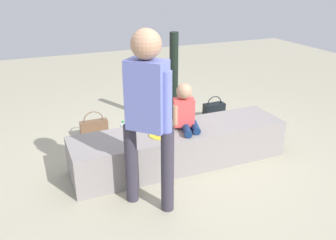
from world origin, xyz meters
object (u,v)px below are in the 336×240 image
object	(u,v)px
gift_bag	(222,125)
handbag_black_leather	(214,111)
cake_box_white	(146,132)
cake_plate	(160,133)
party_cup_red	(169,134)
child_seated	(185,110)
water_bottle_near_gift	(123,129)
handbag_brown_canvas	(94,128)
adult_standing	(148,107)

from	to	relation	value
gift_bag	handbag_black_leather	world-z (taller)	handbag_black_leather
gift_bag	cake_box_white	world-z (taller)	gift_bag
cake_plate	party_cup_red	distance (m)	0.88
party_cup_red	cake_plate	bearing A→B (deg)	-119.00
gift_bag	cake_box_white	size ratio (longest dim) A/B	0.99
cake_plate	cake_box_white	world-z (taller)	cake_plate
child_seated	water_bottle_near_gift	world-z (taller)	child_seated
handbag_black_leather	handbag_brown_canvas	distance (m)	1.64
adult_standing	cake_plate	bearing A→B (deg)	59.03
party_cup_red	cake_box_white	bearing A→B (deg)	153.63
cake_plate	gift_bag	xyz separation A→B (m)	(1.04, 0.51, -0.29)
child_seated	cake_plate	size ratio (longest dim) A/B	2.16
adult_standing	gift_bag	bearing A→B (deg)	36.93
cake_box_white	cake_plate	bearing A→B (deg)	-99.35
handbag_brown_canvas	gift_bag	bearing A→B (deg)	-20.37
cake_plate	handbag_brown_canvas	world-z (taller)	cake_plate
cake_plate	gift_bag	world-z (taller)	cake_plate
child_seated	cake_box_white	size ratio (longest dim) A/B	1.50
water_bottle_near_gift	party_cup_red	xyz separation A→B (m)	(0.50, -0.28, -0.04)
child_seated	cake_plate	world-z (taller)	child_seated
gift_bag	handbag_brown_canvas	bearing A→B (deg)	159.63
cake_plate	cake_box_white	bearing A→B (deg)	80.65
adult_standing	water_bottle_near_gift	size ratio (longest dim) A/B	7.83
gift_bag	handbag_black_leather	size ratio (longest dim) A/B	0.91
gift_bag	handbag_black_leather	distance (m)	0.49
handbag_black_leather	water_bottle_near_gift	bearing A→B (deg)	-179.77
adult_standing	cake_plate	size ratio (longest dim) A/B	6.81
child_seated	party_cup_red	distance (m)	0.86
adult_standing	water_bottle_near_gift	distance (m)	1.70
cake_plate	gift_bag	bearing A→B (deg)	26.03
child_seated	handbag_brown_canvas	size ratio (longest dim) A/B	1.41
adult_standing	cake_plate	world-z (taller)	adult_standing
party_cup_red	handbag_black_leather	world-z (taller)	handbag_black_leather
gift_bag	cake_plate	bearing A→B (deg)	-153.97
child_seated	party_cup_red	xyz separation A→B (m)	(0.09, 0.64, -0.57)
cake_plate	adult_standing	bearing A→B (deg)	-120.97
cake_plate	handbag_black_leather	xyz separation A→B (m)	(1.18, 0.98, -0.29)
child_seated	water_bottle_near_gift	size ratio (longest dim) A/B	2.48
child_seated	gift_bag	distance (m)	1.00
child_seated	handbag_brown_canvas	distance (m)	1.36
water_bottle_near_gift	party_cup_red	size ratio (longest dim) A/B	2.05
adult_standing	water_bottle_near_gift	world-z (taller)	adult_standing
adult_standing	party_cup_red	bearing A→B (deg)	60.16
cake_box_white	handbag_black_leather	world-z (taller)	handbag_black_leather
adult_standing	handbag_brown_canvas	size ratio (longest dim) A/B	4.45
water_bottle_near_gift	child_seated	bearing A→B (deg)	-66.10
cake_plate	party_cup_red	world-z (taller)	cake_plate
cake_plate	handbag_black_leather	world-z (taller)	cake_plate
handbag_black_leather	cake_box_white	bearing A→B (deg)	-171.29
cake_plate	cake_box_white	distance (m)	0.90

